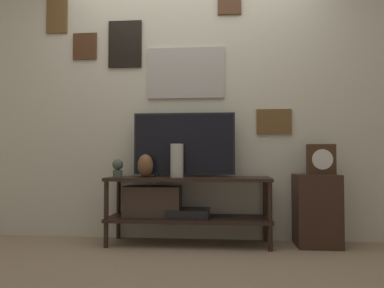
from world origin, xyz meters
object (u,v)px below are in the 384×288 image
(decorative_bust, at_px, (118,167))
(mantel_clock, at_px, (321,159))
(vase_tall_ceramic, at_px, (177,161))
(television, at_px, (184,144))
(vase_urn_stoneware, at_px, (145,166))

(decorative_bust, distance_m, mantel_clock, 1.79)
(mantel_clock, bearing_deg, vase_tall_ceramic, -177.25)
(television, height_order, decorative_bust, television)
(television, xyz_separation_m, decorative_bust, (-0.58, -0.13, -0.21))
(television, relative_size, decorative_bust, 5.77)
(vase_tall_ceramic, height_order, decorative_bust, vase_tall_ceramic)
(decorative_bust, xyz_separation_m, mantel_clock, (1.79, 0.07, 0.07))
(television, bearing_deg, mantel_clock, -2.63)
(television, bearing_deg, vase_tall_ceramic, -113.79)
(decorative_bust, bearing_deg, vase_urn_stoneware, -0.71)
(vase_tall_ceramic, distance_m, mantel_clock, 1.26)
(mantel_clock, bearing_deg, television, 177.37)
(vase_urn_stoneware, relative_size, vase_tall_ceramic, 0.69)
(television, xyz_separation_m, mantel_clock, (1.20, -0.06, -0.14))
(vase_urn_stoneware, bearing_deg, mantel_clock, 2.81)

